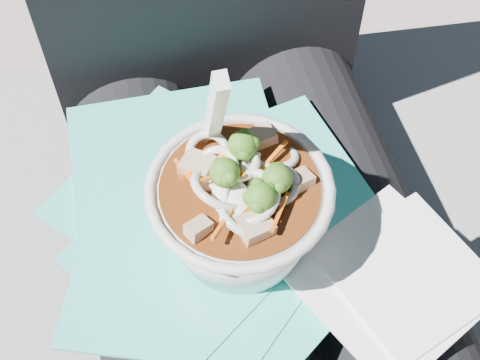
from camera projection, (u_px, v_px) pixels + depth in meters
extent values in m
cube|color=slate|center=(233.00, 279.00, 1.00)|extent=(1.04, 0.59, 0.46)
cylinder|color=black|center=(172.00, 301.00, 0.66)|extent=(0.15, 0.48, 0.15)
cylinder|color=black|center=(356.00, 258.00, 0.68)|extent=(0.15, 0.48, 0.15)
cube|color=#2DBEAF|center=(185.00, 196.00, 0.63)|extent=(0.28, 0.28, 0.00)
cube|color=#2DBEAF|center=(165.00, 242.00, 0.60)|extent=(0.13, 0.16, 0.00)
cube|color=#2DBEAF|center=(221.00, 256.00, 0.59)|extent=(0.21, 0.22, 0.00)
cube|color=#2DBEAF|center=(179.00, 170.00, 0.64)|extent=(0.21, 0.21, 0.00)
cube|color=#2DBEAF|center=(152.00, 261.00, 0.59)|extent=(0.19, 0.21, 0.00)
cube|color=#2DBEAF|center=(267.00, 177.00, 0.64)|extent=(0.19, 0.18, 0.00)
cube|color=#2DBEAF|center=(224.00, 285.00, 0.57)|extent=(0.22, 0.23, 0.00)
cube|color=#2DBEAF|center=(243.00, 255.00, 0.59)|extent=(0.23, 0.22, 0.00)
cube|color=#2DBEAF|center=(186.00, 252.00, 0.59)|extent=(0.23, 0.22, 0.00)
cube|color=white|center=(391.00, 282.00, 0.56)|extent=(0.18, 0.18, 0.00)
cube|color=white|center=(410.00, 274.00, 0.56)|extent=(0.15, 0.15, 0.00)
torus|color=silver|center=(240.00, 189.00, 0.52)|extent=(0.15, 0.15, 0.01)
cylinder|color=#4B200A|center=(240.00, 191.00, 0.53)|extent=(0.13, 0.13, 0.01)
torus|color=beige|center=(276.00, 157.00, 0.54)|extent=(0.05, 0.05, 0.03)
torus|color=beige|center=(208.00, 152.00, 0.53)|extent=(0.05, 0.05, 0.02)
torus|color=beige|center=(267.00, 186.00, 0.51)|extent=(0.04, 0.04, 0.03)
torus|color=beige|center=(249.00, 180.00, 0.52)|extent=(0.04, 0.04, 0.02)
torus|color=beige|center=(233.00, 175.00, 0.53)|extent=(0.06, 0.06, 0.02)
torus|color=beige|center=(261.00, 166.00, 0.53)|extent=(0.06, 0.06, 0.03)
torus|color=beige|center=(279.00, 185.00, 0.52)|extent=(0.04, 0.04, 0.03)
torus|color=beige|center=(238.00, 164.00, 0.52)|extent=(0.04, 0.04, 0.02)
torus|color=beige|center=(221.00, 189.00, 0.52)|extent=(0.06, 0.07, 0.04)
torus|color=beige|center=(231.00, 188.00, 0.52)|extent=(0.04, 0.04, 0.02)
torus|color=beige|center=(244.00, 217.00, 0.51)|extent=(0.05, 0.05, 0.04)
torus|color=beige|center=(216.00, 168.00, 0.52)|extent=(0.05, 0.05, 0.03)
torus|color=beige|center=(261.00, 210.00, 0.51)|extent=(0.04, 0.04, 0.02)
torus|color=beige|center=(249.00, 197.00, 0.50)|extent=(0.07, 0.07, 0.03)
cylinder|color=beige|center=(224.00, 205.00, 0.51)|extent=(0.01, 0.03, 0.02)
cylinder|color=beige|center=(254.00, 171.00, 0.52)|extent=(0.02, 0.03, 0.02)
cylinder|color=beige|center=(221.00, 188.00, 0.51)|extent=(0.02, 0.03, 0.02)
cylinder|color=#89AF55|center=(276.00, 187.00, 0.51)|extent=(0.01, 0.01, 0.01)
sphere|color=#285B14|center=(277.00, 179.00, 0.50)|extent=(0.02, 0.02, 0.02)
sphere|color=#285B14|center=(279.00, 186.00, 0.50)|extent=(0.01, 0.01, 0.01)
sphere|color=#285B14|center=(269.00, 183.00, 0.50)|extent=(0.01, 0.01, 0.01)
sphere|color=#285B14|center=(279.00, 169.00, 0.51)|extent=(0.01, 0.01, 0.01)
sphere|color=#285B14|center=(275.00, 170.00, 0.51)|extent=(0.01, 0.01, 0.01)
cylinder|color=#89AF55|center=(243.00, 154.00, 0.53)|extent=(0.01, 0.01, 0.01)
sphere|color=#285B14|center=(243.00, 145.00, 0.52)|extent=(0.02, 0.02, 0.02)
sphere|color=#285B14|center=(245.00, 136.00, 0.52)|extent=(0.01, 0.01, 0.01)
sphere|color=#285B14|center=(253.00, 143.00, 0.52)|extent=(0.01, 0.01, 0.01)
sphere|color=#285B14|center=(244.00, 153.00, 0.52)|extent=(0.01, 0.01, 0.01)
sphere|color=#285B14|center=(252.00, 143.00, 0.52)|extent=(0.01, 0.01, 0.01)
cylinder|color=#89AF55|center=(225.00, 181.00, 0.52)|extent=(0.01, 0.01, 0.01)
sphere|color=#285B14|center=(225.00, 172.00, 0.51)|extent=(0.02, 0.02, 0.02)
sphere|color=#285B14|center=(230.00, 177.00, 0.50)|extent=(0.01, 0.01, 0.01)
sphere|color=#285B14|center=(225.00, 179.00, 0.50)|extent=(0.01, 0.01, 0.01)
sphere|color=#285B14|center=(220.00, 165.00, 0.51)|extent=(0.01, 0.01, 0.01)
sphere|color=#285B14|center=(221.00, 179.00, 0.50)|extent=(0.01, 0.01, 0.01)
cylinder|color=#89AF55|center=(260.00, 206.00, 0.51)|extent=(0.01, 0.01, 0.01)
sphere|color=#285B14|center=(261.00, 197.00, 0.50)|extent=(0.02, 0.02, 0.02)
sphere|color=#285B14|center=(258.00, 186.00, 0.50)|extent=(0.01, 0.01, 0.01)
sphere|color=#285B14|center=(258.00, 206.00, 0.49)|extent=(0.01, 0.01, 0.01)
sphere|color=#285B14|center=(268.00, 189.00, 0.50)|extent=(0.01, 0.01, 0.01)
sphere|color=#285B14|center=(250.00, 197.00, 0.49)|extent=(0.01, 0.01, 0.01)
cube|color=orange|center=(268.00, 162.00, 0.53)|extent=(0.04, 0.03, 0.01)
cube|color=orange|center=(190.00, 179.00, 0.52)|extent=(0.02, 0.05, 0.01)
cube|color=orange|center=(193.00, 178.00, 0.51)|extent=(0.01, 0.05, 0.01)
cube|color=orange|center=(212.00, 177.00, 0.51)|extent=(0.04, 0.01, 0.01)
cube|color=orange|center=(280.00, 212.00, 0.50)|extent=(0.02, 0.03, 0.00)
cube|color=orange|center=(258.00, 200.00, 0.51)|extent=(0.04, 0.03, 0.02)
cube|color=orange|center=(276.00, 186.00, 0.51)|extent=(0.03, 0.02, 0.01)
cube|color=orange|center=(223.00, 223.00, 0.49)|extent=(0.02, 0.03, 0.01)
cube|color=orange|center=(252.00, 213.00, 0.50)|extent=(0.03, 0.04, 0.02)
cube|color=orange|center=(229.00, 162.00, 0.52)|extent=(0.02, 0.04, 0.01)
cube|color=#A87D5E|center=(300.00, 180.00, 0.52)|extent=(0.02, 0.02, 0.01)
cube|color=#A87D5E|center=(261.00, 138.00, 0.55)|extent=(0.03, 0.02, 0.02)
cube|color=#A87D5E|center=(197.00, 166.00, 0.53)|extent=(0.03, 0.03, 0.01)
cube|color=#A87D5E|center=(198.00, 229.00, 0.50)|extent=(0.02, 0.02, 0.02)
cube|color=#A87D5E|center=(255.00, 227.00, 0.50)|extent=(0.03, 0.03, 0.02)
ellipsoid|color=white|center=(231.00, 197.00, 0.51)|extent=(0.03, 0.04, 0.01)
cube|color=white|center=(216.00, 111.00, 0.49)|extent=(0.01, 0.06, 0.13)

